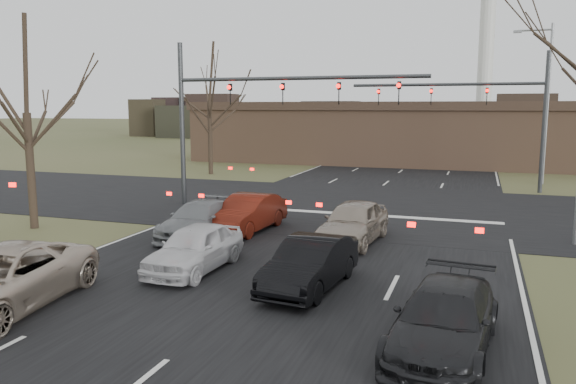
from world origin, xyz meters
name	(u,v)px	position (x,y,z in m)	size (l,w,h in m)	color
ground	(229,311)	(0.00, 0.00, 0.00)	(360.00, 360.00, 0.00)	#484F2A
road_main	(432,146)	(0.00, 60.00, 0.01)	(14.00, 300.00, 0.02)	black
road_cross	(357,207)	(0.00, 15.00, 0.01)	(200.00, 14.00, 0.02)	black
building	(436,133)	(2.00, 38.00, 2.67)	(42.40, 10.40, 5.30)	#876248
mast_arm_near	(242,103)	(-5.23, 13.00, 5.07)	(12.12, 0.24, 8.00)	#383A3D
mast_arm_far	(492,105)	(6.18, 23.00, 5.02)	(11.12, 0.24, 8.00)	#383A3D
streetlight_right_far	(545,96)	(9.32, 27.00, 5.59)	(2.34, 0.25, 10.00)	gray
tree_left_near	(23,64)	(-11.50, 6.00, 6.57)	(5.10, 5.10, 8.50)	black
tree_left_far	(209,72)	(-13.00, 25.00, 7.34)	(5.70, 5.70, 9.50)	black
car_silver_suv	(0,279)	(-5.31, -1.73, 0.76)	(2.54, 5.50, 1.53)	#B3A390
car_white_sedan	(195,248)	(-2.41, 2.77, 0.70)	(1.66, 4.14, 1.41)	silver
car_black_hatch	(310,264)	(1.37, 2.26, 0.69)	(1.46, 4.19, 1.38)	black
car_charcoal_sedan	(444,319)	(5.07, -0.66, 0.66)	(1.86, 4.58, 1.33)	black
car_grey_ahead	(199,220)	(-4.38, 6.76, 0.66)	(1.86, 4.58, 1.33)	slate
car_red_ahead	(248,213)	(-3.00, 8.27, 0.73)	(1.54, 4.41, 1.45)	#53150B
car_silver_ahead	(353,222)	(1.37, 7.76, 0.77)	(1.82, 4.52, 1.54)	gray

